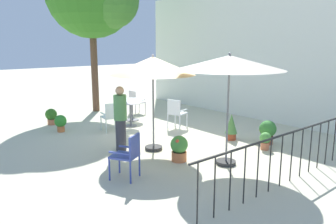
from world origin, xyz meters
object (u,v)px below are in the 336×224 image
Objects in this scene: patio_chair_2 at (128,153)px; potted_plant_4 at (51,116)px; patio_chair_0 at (135,101)px; potted_plant_5 at (231,126)px; patio_chair_3 at (176,111)px; patio_umbrella_0 at (230,64)px; patio_chair_1 at (111,115)px; cafe_table_1 at (132,106)px; standing_person at (120,118)px; potted_plant_2 at (179,148)px; potted_plant_3 at (267,131)px; cafe_table_0 at (131,110)px; potted_plant_0 at (265,140)px; potted_plant_1 at (60,122)px; patio_umbrella_1 at (153,66)px.

patio_chair_2 is 1.71× the size of potted_plant_4.
patio_chair_0 is 1.22× the size of potted_plant_5.
patio_umbrella_0 is at bearing -21.73° from patio_chair_3.
cafe_table_1 is at bearing 123.22° from patio_chair_1.
standing_person is (3.80, 0.34, 0.54)m from potted_plant_4.
potted_plant_5 reaches higher than potted_plant_2.
potted_plant_3 is (0.52, 2.70, 0.05)m from potted_plant_2.
cafe_table_0 is 1.32× the size of potted_plant_2.
potted_plant_0 is at bearing 80.05° from patio_chair_2.
patio_umbrella_0 is 4.14× the size of potted_plant_2.
cafe_table_0 is at bearing 164.24° from potted_plant_2.
patio_chair_0 reaches higher than cafe_table_1.
patio_chair_1 is 4.56m from potted_plant_3.
potted_plant_1 is 2.81m from standing_person.
patio_chair_1 is at bearing -145.96° from potted_plant_3.
patio_chair_3 reaches higher than patio_chair_1.
patio_chair_0 is (-0.87, 0.73, -0.01)m from cafe_table_1.
patio_umbrella_0 is at bearing -88.06° from potted_plant_0.
cafe_table_1 is at bearing 63.63° from potted_plant_4.
potted_plant_2 is (-0.12, 1.45, -0.22)m from patio_chair_2.
cafe_table_1 reaches higher than potted_plant_5.
potted_plant_2 is at bearing 21.19° from standing_person.
cafe_table_0 reaches higher than potted_plant_2.
potted_plant_0 is at bearing 27.46° from potted_plant_4.
patio_chair_0 is 3.17m from potted_plant_4.
potted_plant_0 is 0.28× the size of standing_person.
patio_chair_2 is at bearing -99.95° from potted_plant_0.
potted_plant_4 is (-5.45, 0.52, -0.23)m from patio_chair_2.
potted_plant_1 is (-3.20, -1.12, -1.80)m from patio_umbrella_1.
potted_plant_1 is 0.32× the size of standing_person.
standing_person is at bearing -121.94° from potted_plant_3.
patio_chair_2 reaches higher than potted_plant_4.
cafe_table_1 is at bearing 155.30° from patio_umbrella_1.
potted_plant_4 is at bearing -147.21° from potted_plant_5.
potted_plant_0 is 0.87× the size of potted_plant_1.
patio_umbrella_0 is 4.45m from patio_chair_1.
patio_chair_3 is 1.81× the size of potted_plant_1.
patio_chair_1 reaches higher than potted_plant_0.
cafe_table_1 reaches higher than potted_plant_0.
potted_plant_1 is 0.81× the size of potted_plant_3.
patio_chair_3 is (1.17, 0.94, 0.01)m from cafe_table_0.
cafe_table_0 reaches higher than potted_plant_3.
patio_chair_3 reaches higher than cafe_table_1.
patio_umbrella_0 is at bearing -81.51° from potted_plant_3.
potted_plant_5 is (0.68, 2.20, -1.71)m from patio_umbrella_1.
cafe_table_0 is 1.07× the size of potted_plant_5.
patio_chair_0 is (-3.95, 2.15, -1.59)m from patio_umbrella_1.
cafe_table_1 is at bearing 87.41° from potted_plant_1.
standing_person is (1.72, -0.74, 0.32)m from patio_chair_1.
patio_chair_1 is 4.54m from potted_plant_0.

